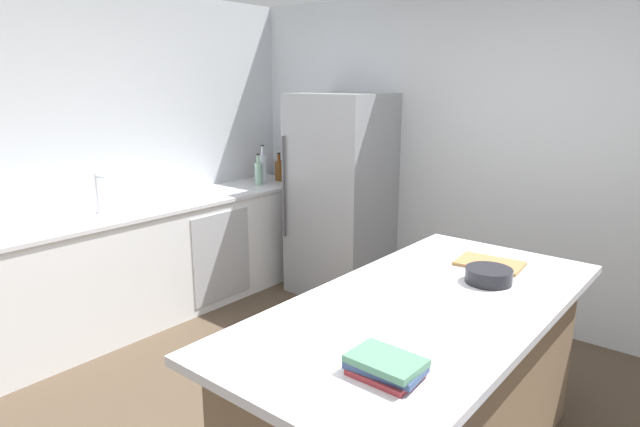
# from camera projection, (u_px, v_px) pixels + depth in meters

# --- Properties ---
(wall_rear) EXTENTS (6.00, 0.10, 2.60)m
(wall_rear) POSITION_uv_depth(u_px,v_px,m) (497.00, 158.00, 4.21)
(wall_rear) COLOR silver
(wall_rear) RESTS_ON ground_plane
(wall_left) EXTENTS (0.10, 6.00, 2.60)m
(wall_left) POSITION_uv_depth(u_px,v_px,m) (63.00, 161.00, 4.04)
(wall_left) COLOR silver
(wall_left) RESTS_ON ground_plane
(counter_run_left) EXTENTS (0.65, 3.16, 0.93)m
(counter_run_left) POSITION_uv_depth(u_px,v_px,m) (160.00, 259.00, 4.42)
(counter_run_left) COLOR white
(counter_run_left) RESTS_ON ground_plane
(kitchen_island) EXTENTS (1.01, 2.11, 0.90)m
(kitchen_island) POSITION_uv_depth(u_px,v_px,m) (421.00, 389.00, 2.56)
(kitchen_island) COLOR #7A6047
(kitchen_island) RESTS_ON ground_plane
(refrigerator) EXTENTS (0.79, 0.71, 1.79)m
(refrigerator) POSITION_uv_depth(u_px,v_px,m) (341.00, 196.00, 4.78)
(refrigerator) COLOR #93969B
(refrigerator) RESTS_ON ground_plane
(sink_faucet) EXTENTS (0.15, 0.05, 0.30)m
(sink_faucet) POSITION_uv_depth(u_px,v_px,m) (98.00, 193.00, 3.96)
(sink_faucet) COLOR silver
(sink_faucet) RESTS_ON counter_run_left
(hot_sauce_bottle) EXTENTS (0.04, 0.04, 0.24)m
(hot_sauce_bottle) POSITION_uv_depth(u_px,v_px,m) (280.00, 169.00, 5.39)
(hot_sauce_bottle) COLOR red
(hot_sauce_bottle) RESTS_ON counter_run_left
(whiskey_bottle) EXTENTS (0.08, 0.08, 0.28)m
(whiskey_bottle) POSITION_uv_depth(u_px,v_px,m) (279.00, 170.00, 5.29)
(whiskey_bottle) COLOR brown
(whiskey_bottle) RESTS_ON counter_run_left
(vinegar_bottle) EXTENTS (0.06, 0.06, 0.30)m
(vinegar_bottle) POSITION_uv_depth(u_px,v_px,m) (263.00, 169.00, 5.27)
(vinegar_bottle) COLOR #994C23
(vinegar_bottle) RESTS_ON counter_run_left
(soda_bottle) EXTENTS (0.08, 0.08, 0.37)m
(soda_bottle) POSITION_uv_depth(u_px,v_px,m) (263.00, 168.00, 5.13)
(soda_bottle) COLOR silver
(soda_bottle) RESTS_ON counter_run_left
(gin_bottle) EXTENTS (0.07, 0.07, 0.30)m
(gin_bottle) POSITION_uv_depth(u_px,v_px,m) (258.00, 173.00, 5.06)
(gin_bottle) COLOR #8CB79E
(gin_bottle) RESTS_ON counter_run_left
(cookbook_stack) EXTENTS (0.27, 0.18, 0.07)m
(cookbook_stack) POSITION_uv_depth(u_px,v_px,m) (386.00, 366.00, 1.84)
(cookbook_stack) COLOR #A83338
(cookbook_stack) RESTS_ON kitchen_island
(mixing_bowl) EXTENTS (0.23, 0.23, 0.07)m
(mixing_bowl) POSITION_uv_depth(u_px,v_px,m) (489.00, 275.00, 2.69)
(mixing_bowl) COLOR black
(mixing_bowl) RESTS_ON kitchen_island
(cutting_board) EXTENTS (0.36, 0.27, 0.02)m
(cutting_board) POSITION_uv_depth(u_px,v_px,m) (490.00, 263.00, 2.95)
(cutting_board) COLOR #9E7042
(cutting_board) RESTS_ON kitchen_island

